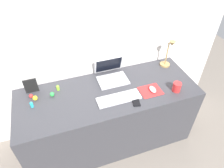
# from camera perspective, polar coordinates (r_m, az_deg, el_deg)

# --- Properties ---
(ground_plane) EXTENTS (6.00, 6.00, 0.00)m
(ground_plane) POSITION_cam_1_polar(r_m,az_deg,el_deg) (2.53, -0.86, -14.46)
(ground_plane) COLOR slate
(back_wall) EXTENTS (2.96, 0.05, 1.60)m
(back_wall) POSITION_cam_1_polar(r_m,az_deg,el_deg) (2.20, -4.08, 5.17)
(back_wall) COLOR silver
(back_wall) RESTS_ON ground_plane
(desk) EXTENTS (1.76, 0.65, 0.74)m
(desk) POSITION_cam_1_polar(r_m,az_deg,el_deg) (2.24, -0.95, -9.11)
(desk) COLOR #38383D
(desk) RESTS_ON ground_plane
(laptop) EXTENTS (0.30, 0.28, 0.21)m
(laptop) POSITION_cam_1_polar(r_m,az_deg,el_deg) (2.10, -0.29, 3.00)
(laptop) COLOR silver
(laptop) RESTS_ON desk
(keyboard) EXTENTS (0.41, 0.13, 0.02)m
(keyboard) POSITION_cam_1_polar(r_m,az_deg,el_deg) (1.89, 1.90, -4.02)
(keyboard) COLOR silver
(keyboard) RESTS_ON desk
(mousepad) EXTENTS (0.21, 0.17, 0.00)m
(mousepad) POSITION_cam_1_polar(r_m,az_deg,el_deg) (2.01, 10.69, -1.85)
(mousepad) COLOR red
(mousepad) RESTS_ON desk
(mouse) EXTENTS (0.06, 0.10, 0.03)m
(mouse) POSITION_cam_1_polar(r_m,az_deg,el_deg) (2.00, 11.26, -1.47)
(mouse) COLOR silver
(mouse) RESTS_ON mousepad
(cell_phone) EXTENTS (0.09, 0.14, 0.01)m
(cell_phone) POSITION_cam_1_polar(r_m,az_deg,el_deg) (1.89, 6.63, -4.74)
(cell_phone) COLOR black
(cell_phone) RESTS_ON desk
(desk_lamp) EXTENTS (0.11, 0.14, 0.33)m
(desk_lamp) POSITION_cam_1_polar(r_m,az_deg,el_deg) (2.28, 15.39, 7.96)
(desk_lamp) COLOR #A5844C
(desk_lamp) RESTS_ON desk
(picture_frame) EXTENTS (0.12, 0.02, 0.15)m
(picture_frame) POSITION_cam_1_polar(r_m,az_deg,el_deg) (2.07, -21.67, -0.49)
(picture_frame) COLOR black
(picture_frame) RESTS_ON desk
(coffee_mug) EXTENTS (0.08, 0.08, 0.09)m
(coffee_mug) POSITION_cam_1_polar(r_m,az_deg,el_deg) (2.05, 17.62, -0.79)
(coffee_mug) COLOR red
(coffee_mug) RESTS_ON desk
(toy_figurine_red) EXTENTS (0.04, 0.04, 0.04)m
(toy_figurine_red) POSITION_cam_1_polar(r_m,az_deg,el_deg) (2.04, -21.66, -3.11)
(toy_figurine_red) COLOR red
(toy_figurine_red) RESTS_ON desk
(toy_figurine_yellow) EXTENTS (0.04, 0.04, 0.05)m
(toy_figurine_yellow) POSITION_cam_1_polar(r_m,az_deg,el_deg) (2.00, -20.66, -3.68)
(toy_figurine_yellow) COLOR yellow
(toy_figurine_yellow) RESTS_ON desk
(toy_figurine_lime) EXTENTS (0.03, 0.03, 0.06)m
(toy_figurine_lime) POSITION_cam_1_polar(r_m,az_deg,el_deg) (2.04, -14.86, -0.97)
(toy_figurine_lime) COLOR #8CDB33
(toy_figurine_lime) RESTS_ON desk
(toy_figurine_green) EXTENTS (0.04, 0.04, 0.05)m
(toy_figurine_green) POSITION_cam_1_polar(r_m,az_deg,el_deg) (1.99, -16.36, -2.78)
(toy_figurine_green) COLOR green
(toy_figurine_green) RESTS_ON desk
(toy_figurine_cyan) EXTENTS (0.03, 0.03, 0.06)m
(toy_figurine_cyan) POSITION_cam_1_polar(r_m,az_deg,el_deg) (1.94, -21.51, -5.32)
(toy_figurine_cyan) COLOR #28B7CC
(toy_figurine_cyan) RESTS_ON desk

